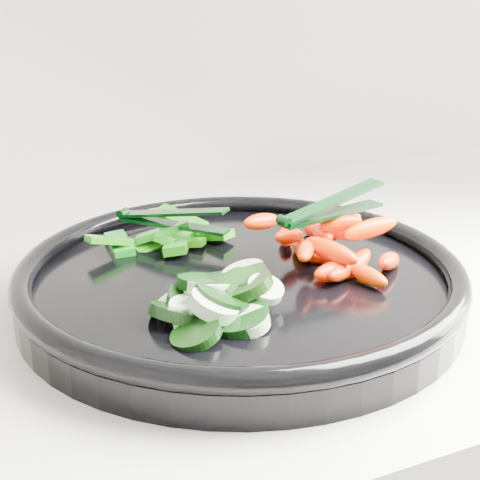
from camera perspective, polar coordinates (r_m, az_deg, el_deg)
name	(u,v)px	position (r m, az deg, el deg)	size (l,w,h in m)	color
veggie_tray	(240,278)	(0.57, 0.00, -3.28)	(0.42, 0.42, 0.04)	black
cucumber_pile	(216,298)	(0.50, -2.09, -5.01)	(0.12, 0.12, 0.04)	black
carrot_pile	(331,245)	(0.59, 7.74, -0.41)	(0.14, 0.15, 0.05)	#FF4500
pepper_pile	(168,237)	(0.63, -6.13, 0.24)	(0.14, 0.10, 0.03)	#146309
tong_carrot	(330,208)	(0.58, 7.66, 2.70)	(0.11, 0.04, 0.02)	black
tong_pepper	(170,218)	(0.63, -6.03, 1.85)	(0.09, 0.09, 0.02)	black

